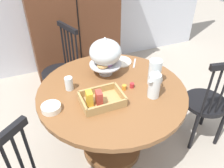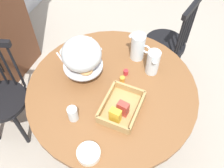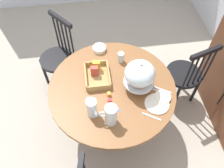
# 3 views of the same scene
# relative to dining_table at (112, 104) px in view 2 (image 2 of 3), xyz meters

# --- Properties ---
(ground_plane) EXTENTS (10.00, 10.00, 0.00)m
(ground_plane) POSITION_rel_dining_table_xyz_m (-0.08, -0.04, -0.53)
(ground_plane) COLOR #A89E8E
(dining_table) EXTENTS (1.20, 1.20, 0.74)m
(dining_table) POSITION_rel_dining_table_xyz_m (0.00, 0.00, 0.00)
(dining_table) COLOR brown
(dining_table) RESTS_ON ground_plane
(windsor_chair_by_cabinet) EXTENTS (0.41, 0.41, 0.97)m
(windsor_chair_by_cabinet) POSITION_rel_dining_table_xyz_m (0.88, -0.20, -0.07)
(windsor_chair_by_cabinet) COLOR black
(windsor_chair_by_cabinet) RESTS_ON ground_plane
(windsor_chair_facing_door) EXTENTS (0.42, 0.43, 0.97)m
(windsor_chair_facing_door) POSITION_rel_dining_table_xyz_m (-0.25, 0.87, -0.07)
(windsor_chair_facing_door) COLOR black
(windsor_chair_facing_door) RESTS_ON ground_plane
(pastry_stand_with_dome) EXTENTS (0.28, 0.28, 0.34)m
(pastry_stand_with_dome) POSITION_rel_dining_table_xyz_m (0.04, 0.24, 0.41)
(pastry_stand_with_dome) COLOR silver
(pastry_stand_with_dome) RESTS_ON dining_table
(orange_juice_pitcher) EXTENTS (0.17, 0.09, 0.20)m
(orange_juice_pitcher) POSITION_rel_dining_table_xyz_m (0.26, -0.20, 0.30)
(orange_juice_pitcher) COLOR silver
(orange_juice_pitcher) RESTS_ON dining_table
(milk_pitcher) EXTENTS (0.10, 0.19, 0.22)m
(milk_pitcher) POSITION_rel_dining_table_xyz_m (0.35, -0.06, 0.31)
(milk_pitcher) COLOR silver
(milk_pitcher) RESTS_ON dining_table
(cereal_basket) EXTENTS (0.32, 0.24, 0.12)m
(cereal_basket) POSITION_rel_dining_table_xyz_m (-0.15, -0.13, 0.25)
(cereal_basket) COLOR tan
(cereal_basket) RESTS_ON dining_table
(china_plate_large) EXTENTS (0.22, 0.22, 0.01)m
(china_plate_large) POSITION_rel_dining_table_xyz_m (0.24, 0.37, 0.22)
(china_plate_large) COLOR white
(china_plate_large) RESTS_ON dining_table
(china_plate_small) EXTENTS (0.15, 0.15, 0.01)m
(china_plate_small) POSITION_rel_dining_table_xyz_m (0.18, 0.44, 0.23)
(china_plate_small) COLOR white
(china_plate_small) RESTS_ON china_plate_large
(cereal_bowl) EXTENTS (0.14, 0.14, 0.04)m
(cereal_bowl) POSITION_rel_dining_table_xyz_m (-0.50, -0.07, 0.23)
(cereal_bowl) COLOR white
(cereal_bowl) RESTS_ON dining_table
(drinking_glass) EXTENTS (0.06, 0.06, 0.11)m
(drinking_glass) POSITION_rel_dining_table_xyz_m (-0.32, 0.13, 0.27)
(drinking_glass) COLOR silver
(drinking_glass) RESTS_ON dining_table
(jam_jar_strawberry) EXTENTS (0.04, 0.04, 0.04)m
(jam_jar_strawberry) POSITION_rel_dining_table_xyz_m (0.16, -0.04, 0.23)
(jam_jar_strawberry) COLOR #B7282D
(jam_jar_strawberry) RESTS_ON dining_table
(jam_jar_apricot) EXTENTS (0.04, 0.04, 0.04)m
(jam_jar_apricot) POSITION_rel_dining_table_xyz_m (0.09, -0.04, 0.23)
(jam_jar_apricot) COLOR orange
(jam_jar_apricot) RESTS_ON dining_table
(table_knife) EXTENTS (0.10, 0.15, 0.01)m
(table_knife) POSITION_rel_dining_table_xyz_m (0.12, 0.45, 0.22)
(table_knife) COLOR silver
(table_knife) RESTS_ON dining_table
(dinner_fork) EXTENTS (0.10, 0.15, 0.01)m
(dinner_fork) POSITION_rel_dining_table_xyz_m (0.10, 0.46, 0.22)
(dinner_fork) COLOR silver
(dinner_fork) RESTS_ON dining_table
(soup_spoon) EXTENTS (0.10, 0.15, 0.01)m
(soup_spoon) POSITION_rel_dining_table_xyz_m (0.36, 0.29, 0.22)
(soup_spoon) COLOR silver
(soup_spoon) RESTS_ON dining_table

